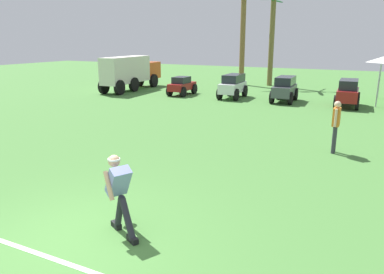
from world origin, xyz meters
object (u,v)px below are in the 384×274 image
frisbee_in_flight (115,182)px  teammate_near_sideline (336,122)px  box_truck (131,71)px  palm_tree_far_left (243,33)px  parked_car_slot_b (233,85)px  parked_car_slot_c (285,88)px  parked_car_slot_d (348,92)px  parked_car_slot_a (182,86)px  palm_tree_left_of_centre (272,34)px  frisbee_thrower (119,191)px

frisbee_in_flight → teammate_near_sideline: bearing=63.4°
box_truck → palm_tree_far_left: size_ratio=0.92×
frisbee_in_flight → parked_car_slot_b: bearing=102.8°
parked_car_slot_c → parked_car_slot_d: size_ratio=1.00×
parked_car_slot_b → box_truck: (-7.26, 0.17, 0.51)m
teammate_near_sideline → parked_car_slot_d: bearing=92.7°
parked_car_slot_a → palm_tree_left_of_centre: palm_tree_left_of_centre is taller
frisbee_in_flight → box_truck: bearing=125.1°
parked_car_slot_c → palm_tree_far_left: 8.42m
parked_car_slot_b → palm_tree_left_of_centre: 7.37m
frisbee_thrower → parked_car_slot_b: bearing=103.9°
teammate_near_sideline → frisbee_thrower: bearing=-112.0°
parked_car_slot_b → palm_tree_left_of_centre: (0.26, 6.76, 2.91)m
frisbee_in_flight → parked_car_slot_b: parked_car_slot_b is taller
frisbee_thrower → box_truck: (-11.09, 15.62, 0.45)m
teammate_near_sideline → parked_car_slot_a: (-9.74, 8.44, -0.38)m
frisbee_thrower → parked_car_slot_a: 16.73m
teammate_near_sideline → parked_car_slot_b: bearing=127.0°
parked_car_slot_a → teammate_near_sideline: bearing=-40.9°
frisbee_in_flight → teammate_near_sideline: 7.06m
box_truck → palm_tree_left_of_centre: (7.52, 6.60, 2.40)m
frisbee_thrower → palm_tree_left_of_centre: palm_tree_left_of_centre is taller
parked_car_slot_a → parked_car_slot_c: parked_car_slot_c is taller
frisbee_thrower → palm_tree_far_left: (-5.59, 21.78, 2.92)m
palm_tree_far_left → box_truck: bearing=-131.7°
parked_car_slot_a → parked_car_slot_b: 3.20m
frisbee_thrower → parked_car_slot_a: bearing=114.8°
box_truck → palm_tree_far_left: bearing=48.3°
parked_car_slot_c → palm_tree_left_of_centre: 7.82m
parked_car_slot_a → box_truck: box_truck is taller
parked_car_slot_a → frisbee_in_flight: bearing=-65.9°
parked_car_slot_c → palm_tree_left_of_centre: palm_tree_left_of_centre is taller
teammate_near_sideline → parked_car_slot_d: size_ratio=0.64×
parked_car_slot_b → palm_tree_far_left: 7.22m
parked_car_slot_c → parked_car_slot_d: 3.18m
parked_car_slot_d → palm_tree_left_of_centre: (-5.88, 6.84, 2.91)m
teammate_near_sideline → box_truck: box_truck is taller
frisbee_in_flight → parked_car_slot_c: size_ratio=0.12×
parked_car_slot_b → box_truck: size_ratio=0.41×
frisbee_thrower → teammate_near_sideline: 7.28m
parked_car_slot_b → box_truck: bearing=178.7°
palm_tree_far_left → palm_tree_left_of_centre: bearing=12.1°
parked_car_slot_b → parked_car_slot_d: size_ratio=1.00×
box_truck → palm_tree_left_of_centre: bearing=41.3°
parked_car_slot_b → parked_car_slot_c: (2.96, 0.03, 0.00)m
teammate_near_sideline → palm_tree_far_left: size_ratio=0.24×
box_truck → teammate_near_sideline: bearing=-32.7°
frisbee_thrower → parked_car_slot_d: frisbee_thrower is taller
frisbee_in_flight → parked_car_slot_d: size_ratio=0.12×
parked_car_slot_b → box_truck: box_truck is taller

